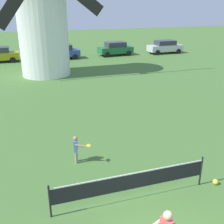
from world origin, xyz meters
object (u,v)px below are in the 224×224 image
(parked_car_silver, at_px, (165,47))
(tennis_net, at_px, (132,181))
(parked_car_green, at_px, (115,49))
(windmill, at_px, (41,2))
(parked_car_blue, at_px, (62,52))
(stray_ball, at_px, (216,182))
(player_far, at_px, (76,148))

(parked_car_silver, bearing_deg, tennis_net, -120.08)
(tennis_net, relative_size, parked_car_green, 1.25)
(windmill, distance_m, parked_car_silver, 17.11)
(parked_car_blue, relative_size, parked_car_green, 0.95)
(parked_car_green, bearing_deg, stray_ball, -100.75)
(windmill, height_order, parked_car_blue, windmill)
(stray_ball, relative_size, parked_car_green, 0.05)
(stray_ball, distance_m, parked_car_blue, 24.71)
(player_far, xyz_separation_m, stray_ball, (4.29, -2.92, -0.55))
(stray_ball, bearing_deg, parked_car_green, 79.25)
(tennis_net, distance_m, parked_car_green, 25.99)
(stray_ball, xyz_separation_m, parked_car_blue, (-1.63, 24.65, 0.71))
(tennis_net, height_order, stray_ball, tennis_net)
(player_far, bearing_deg, stray_ball, -34.23)
(parked_car_green, bearing_deg, tennis_net, -107.51)
(tennis_net, distance_m, stray_ball, 3.14)
(player_far, height_order, stray_ball, player_far)
(stray_ball, height_order, parked_car_silver, parked_car_silver)
(tennis_net, bearing_deg, parked_car_green, 72.49)
(parked_car_blue, bearing_deg, windmill, -109.02)
(stray_ball, bearing_deg, player_far, 145.77)
(windmill, relative_size, parked_car_silver, 3.09)
(player_far, relative_size, parked_car_green, 0.28)
(tennis_net, bearing_deg, stray_ball, -3.07)
(tennis_net, distance_m, parked_car_silver, 28.07)
(parked_car_blue, bearing_deg, player_far, -96.99)
(tennis_net, distance_m, player_far, 3.01)
(windmill, height_order, stray_ball, windmill)
(tennis_net, relative_size, parked_car_silver, 1.22)
(parked_car_green, bearing_deg, player_far, -112.29)
(tennis_net, bearing_deg, parked_car_silver, 59.92)
(windmill, height_order, parked_car_green, windmill)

